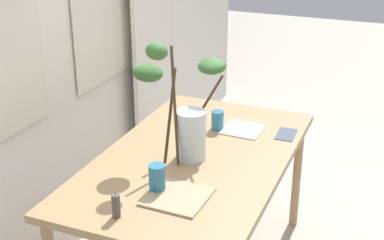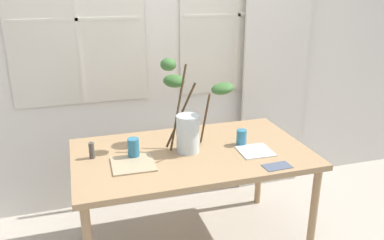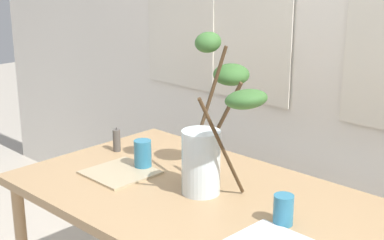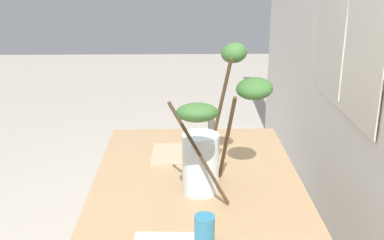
# 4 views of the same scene
# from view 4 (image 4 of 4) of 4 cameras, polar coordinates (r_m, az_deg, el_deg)

# --- Properties ---
(dining_table) EXTENTS (1.60, 0.93, 0.77)m
(dining_table) POSITION_cam_4_polar(r_m,az_deg,el_deg) (2.06, 0.76, -10.59)
(dining_table) COLOR tan
(dining_table) RESTS_ON ground
(vase_with_branches) EXTENTS (0.49, 0.44, 0.64)m
(vase_with_branches) POSITION_cam_4_polar(r_m,az_deg,el_deg) (1.93, 2.35, -2.43)
(vase_with_branches) COLOR silver
(vase_with_branches) RESTS_ON dining_table
(drinking_glass_blue_left) EXTENTS (0.08, 0.08, 0.13)m
(drinking_glass_blue_left) POSITION_cam_4_polar(r_m,az_deg,el_deg) (2.35, 1.12, -3.00)
(drinking_glass_blue_left) COLOR teal
(drinking_glass_blue_left) RESTS_ON dining_table
(drinking_glass_blue_right) EXTENTS (0.07, 0.07, 0.11)m
(drinking_glass_blue_right) POSITION_cam_4_polar(r_m,az_deg,el_deg) (1.68, 1.53, -13.22)
(drinking_glass_blue_right) COLOR teal
(drinking_glass_blue_right) RESTS_ON dining_table
(plate_square_left) EXTENTS (0.28, 0.28, 0.01)m
(plate_square_left) POSITION_cam_4_polar(r_m,az_deg,el_deg) (2.40, -1.60, -4.15)
(plate_square_left) COLOR tan
(plate_square_left) RESTS_ON dining_table
(pillar_candle) EXTENTS (0.04, 0.04, 0.12)m
(pillar_candle) POSITION_cam_4_polar(r_m,az_deg,el_deg) (2.61, 2.34, -1.03)
(pillar_candle) COLOR #514C47
(pillar_candle) RESTS_ON dining_table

